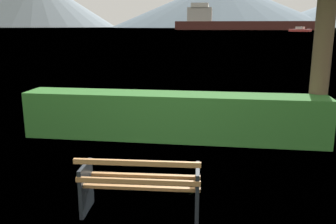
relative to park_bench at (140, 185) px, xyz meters
name	(u,v)px	position (x,y,z in m)	size (l,w,h in m)	color
ground_plane	(142,212)	(0.00, 0.06, -0.42)	(1400.00, 1400.00, 0.00)	#4C6B33
water_surface	(219,29)	(0.00, 306.70, -0.42)	(620.00, 620.00, 0.00)	#6B8EA3
park_bench	(140,185)	(0.00, 0.00, 0.00)	(1.61, 0.65, 0.87)	#A0703F
hedge_row	(173,116)	(0.00, 3.38, 0.09)	(6.63, 0.82, 1.03)	#2D6B28
cargo_ship_large	(232,22)	(7.88, 227.01, 4.04)	(82.13, 13.05, 15.95)	#471E19
sailboat_mid	(300,30)	(34.78, 160.22, 0.31)	(9.01, 7.94, 2.11)	#B2332D
distant_hills	(251,3)	(45.94, 586.32, 36.51)	(892.31, 392.70, 82.64)	gray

